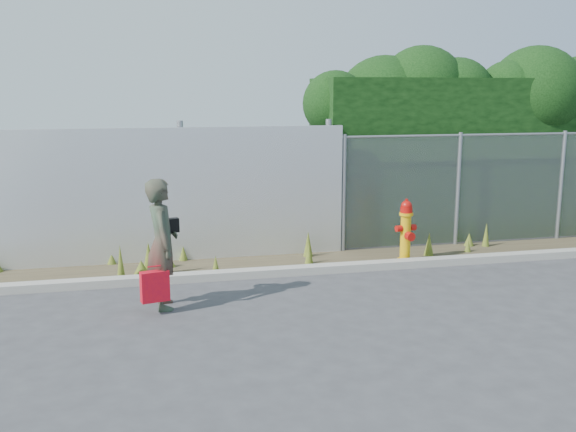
{
  "coord_description": "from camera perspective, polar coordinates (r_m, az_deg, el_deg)",
  "views": [
    {
      "loc": [
        -2.31,
        -7.44,
        2.78
      ],
      "look_at": [
        -0.3,
        1.4,
        1.0
      ],
      "focal_mm": 40.0,
      "sensor_mm": 36.0,
      "label": 1
    }
  ],
  "objects": [
    {
      "name": "chainlink_fence",
      "position": [
        12.45,
        19.15,
        2.42
      ],
      "size": [
        6.5,
        0.07,
        2.05
      ],
      "color": "gray",
      "rests_on": "ground"
    },
    {
      "name": "hedge",
      "position": [
        13.2,
        17.09,
        7.34
      ],
      "size": [
        7.63,
        2.2,
        3.63
      ],
      "color": "black",
      "rests_on": "ground"
    },
    {
      "name": "curb",
      "position": [
        9.9,
        1.18,
        -4.83
      ],
      "size": [
        16.0,
        0.22,
        0.12
      ],
      "primitive_type": "cube",
      "color": "gray",
      "rests_on": "ground"
    },
    {
      "name": "fire_hydrant",
      "position": [
        10.61,
        10.43,
        -1.41
      ],
      "size": [
        0.35,
        0.32,
        1.06
      ],
      "rotation": [
        0.0,
        0.0,
        0.15
      ],
      "color": "#DCA40B",
      "rests_on": "ground"
    },
    {
      "name": "corrugated_fence",
      "position": [
        10.62,
        -17.71,
        1.5
      ],
      "size": [
        8.5,
        0.21,
        2.3
      ],
      "color": "silver",
      "rests_on": "ground"
    },
    {
      "name": "ground",
      "position": [
        8.27,
        4.23,
        -8.57
      ],
      "size": [
        80.0,
        80.0,
        0.0
      ],
      "primitive_type": "plane",
      "color": "#39393B",
      "rests_on": "ground"
    },
    {
      "name": "red_tote_bag",
      "position": [
        8.24,
        -11.75,
        -6.13
      ],
      "size": [
        0.35,
        0.13,
        0.46
      ],
      "rotation": [
        0.0,
        0.0,
        0.23
      ],
      "color": "red"
    },
    {
      "name": "black_shoulder_bag",
      "position": [
        8.44,
        -10.51,
        -0.84
      ],
      "size": [
        0.24,
        0.1,
        0.18
      ],
      "rotation": [
        0.0,
        0.0,
        0.23
      ],
      "color": "black"
    },
    {
      "name": "weed_strip",
      "position": [
        10.47,
        -0.46,
        -3.64
      ],
      "size": [
        16.0,
        1.32,
        0.55
      ],
      "color": "#423826",
      "rests_on": "ground"
    },
    {
      "name": "woman",
      "position": [
        8.38,
        -11.13,
        -2.45
      ],
      "size": [
        0.43,
        0.64,
        1.69
      ],
      "primitive_type": "imported",
      "rotation": [
        0.0,
        0.0,
        1.62
      ],
      "color": "#0F6042",
      "rests_on": "ground"
    }
  ]
}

